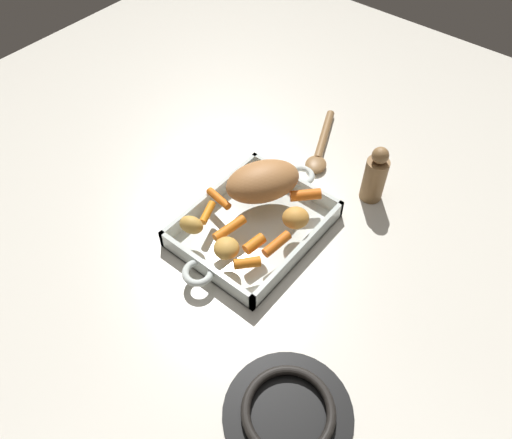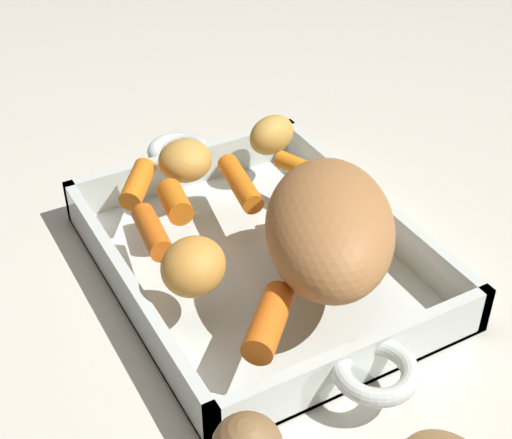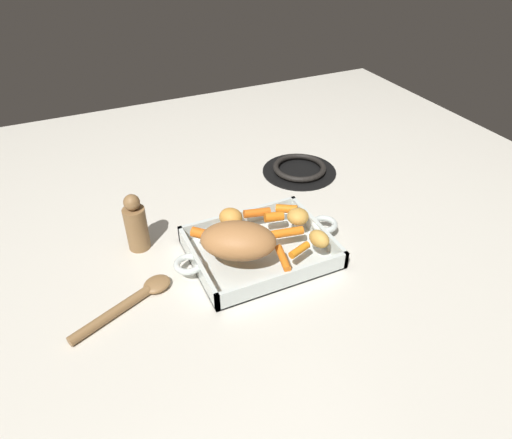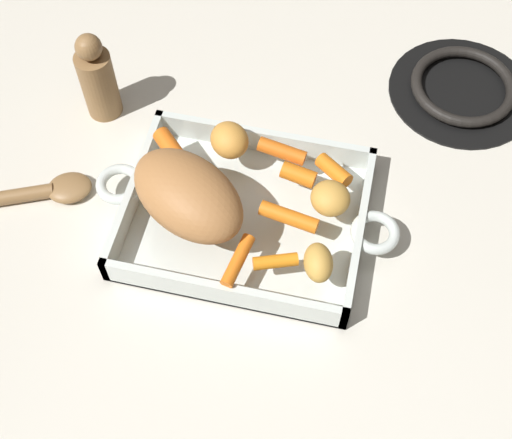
% 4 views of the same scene
% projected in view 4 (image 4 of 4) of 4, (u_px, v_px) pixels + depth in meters
% --- Properties ---
extents(ground_plane, '(1.91, 1.91, 0.00)m').
position_uv_depth(ground_plane, '(245.00, 221.00, 0.87)').
color(ground_plane, silver).
extents(roasting_dish, '(0.38, 0.24, 0.04)m').
position_uv_depth(roasting_dish, '(245.00, 215.00, 0.86)').
color(roasting_dish, silver).
rests_on(roasting_dish, ground_plane).
extents(pork_roast, '(0.18, 0.16, 0.07)m').
position_uv_depth(pork_roast, '(188.00, 195.00, 0.80)').
color(pork_roast, '#AE7340').
rests_on(pork_roast, roasting_dish).
extents(baby_carrot_southwest, '(0.05, 0.03, 0.02)m').
position_uv_depth(baby_carrot_southwest, '(298.00, 175.00, 0.85)').
color(baby_carrot_southwest, orange).
rests_on(baby_carrot_southwest, roasting_dish).
extents(baby_carrot_northwest, '(0.03, 0.07, 0.02)m').
position_uv_depth(baby_carrot_northwest, '(238.00, 260.00, 0.79)').
color(baby_carrot_northwest, orange).
rests_on(baby_carrot_northwest, roasting_dish).
extents(baby_carrot_long, '(0.05, 0.03, 0.02)m').
position_uv_depth(baby_carrot_long, '(275.00, 261.00, 0.79)').
color(baby_carrot_long, orange).
rests_on(baby_carrot_long, roasting_dish).
extents(baby_carrot_short, '(0.06, 0.06, 0.02)m').
position_uv_depth(baby_carrot_short, '(172.00, 150.00, 0.86)').
color(baby_carrot_short, orange).
rests_on(baby_carrot_short, roasting_dish).
extents(baby_carrot_center_right, '(0.06, 0.03, 0.02)m').
position_uv_depth(baby_carrot_center_right, '(282.00, 151.00, 0.87)').
color(baby_carrot_center_right, orange).
rests_on(baby_carrot_center_right, roasting_dish).
extents(baby_carrot_northeast, '(0.05, 0.05, 0.02)m').
position_uv_depth(baby_carrot_northeast, '(334.00, 170.00, 0.85)').
color(baby_carrot_northeast, orange).
rests_on(baby_carrot_northeast, roasting_dish).
extents(baby_carrot_southeast, '(0.07, 0.03, 0.02)m').
position_uv_depth(baby_carrot_southeast, '(289.00, 217.00, 0.82)').
color(baby_carrot_southeast, orange).
rests_on(baby_carrot_southeast, roasting_dish).
extents(potato_golden_large, '(0.07, 0.07, 0.04)m').
position_uv_depth(potato_golden_large, '(330.00, 198.00, 0.82)').
color(potato_golden_large, gold).
rests_on(potato_golden_large, roasting_dish).
extents(potato_corner, '(0.05, 0.06, 0.04)m').
position_uv_depth(potato_corner, '(318.00, 263.00, 0.77)').
color(potato_corner, gold).
rests_on(potato_corner, roasting_dish).
extents(potato_near_roast, '(0.07, 0.07, 0.04)m').
position_uv_depth(potato_near_roast, '(229.00, 140.00, 0.86)').
color(potato_near_roast, gold).
rests_on(potato_near_roast, roasting_dish).
extents(stove_burner_rear, '(0.21, 0.21, 0.02)m').
position_uv_depth(stove_burner_rear, '(463.00, 88.00, 0.97)').
color(stove_burner_rear, black).
rests_on(stove_burner_rear, ground_plane).
extents(serving_spoon, '(0.21, 0.12, 0.02)m').
position_uv_depth(serving_spoon, '(24.00, 195.00, 0.88)').
color(serving_spoon, olive).
rests_on(serving_spoon, ground_plane).
extents(pepper_mill, '(0.05, 0.05, 0.14)m').
position_uv_depth(pepper_mill, '(98.00, 79.00, 0.91)').
color(pepper_mill, olive).
rests_on(pepper_mill, ground_plane).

